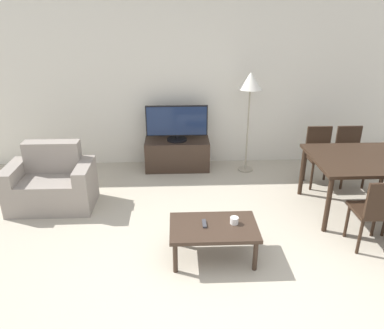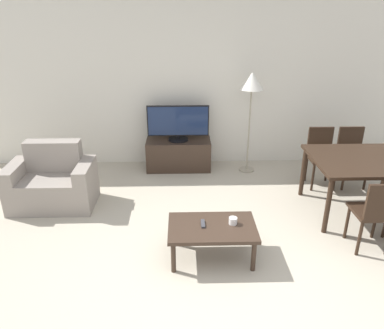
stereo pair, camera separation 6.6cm
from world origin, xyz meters
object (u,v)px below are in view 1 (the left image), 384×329
Objects in this scene: tv at (177,123)px; dining_chair_near at (375,210)px; floor_lamp at (250,86)px; coffee_table at (214,230)px; dining_table at (363,163)px; tv_stand at (177,154)px; armchair at (52,185)px; dining_chair_far at (349,152)px; remote_primary at (204,224)px; cup_white_near at (234,220)px; dining_chair_far_left at (320,152)px.

dining_chair_near is at bearing -47.67° from tv.
floor_lamp is (1.12, -0.13, 0.61)m from tv.
dining_chair_near is 0.54× the size of floor_lamp.
tv is 1.06× the size of coffee_table.
dining_table is (1.97, 0.92, 0.33)m from coffee_table.
dining_chair_near is (2.12, -2.33, 0.25)m from tv_stand.
dining_chair_far reaches higher than armchair.
remote_primary is at bearing -156.87° from dining_table.
dining_chair_far is 9.77× the size of cup_white_near.
floor_lamp is at bearing 152.87° from dining_chair_far_left.
cup_white_near is (-1.53, -0.04, -0.07)m from dining_chair_near.
dining_table is at bearing 23.13° from remote_primary.
coffee_table is 1.07× the size of dining_chair_far_left.
floor_lamp is (1.12, -0.13, 1.15)m from tv_stand.
dining_chair_far_left reaches higher than tv_stand.
tv_stand reaches higher than coffee_table.
armchair is at bearing -144.91° from tv.
tv reaches higher than tv_stand.
tv reaches higher than cup_white_near.
dining_table is at bearing -47.87° from floor_lamp.
floor_lamp is 18.03× the size of cup_white_near.
tv_stand is at bearing 96.56° from remote_primary.
floor_lamp reaches higher than dining_table.
coffee_table is at bearing -170.10° from cup_white_near.
coffee_table is 1.07× the size of dining_chair_far.
coffee_table is at bearing -177.55° from dining_chair_near.
tv reaches higher than dining_chair_near.
coffee_table is 1.07× the size of dining_chair_near.
dining_table is 8.63× the size of remote_primary.
tv is at bearing 35.09° from armchair.
remote_primary is at bearing -136.88° from dining_chair_far_left.
tv_stand is 2.39m from remote_primary.
floor_lamp reaches higher than coffee_table.
dining_table is at bearing -74.96° from dining_chair_far_left.
remote_primary is (-2.30, -1.73, -0.10)m from dining_chair_far.
dining_chair_far_left is 1.44m from floor_lamp.
dining_table is 1.98m from cup_white_near.
floor_lamp reaches higher than dining_chair_far_left.
coffee_table is (0.37, -2.40, -0.44)m from tv.
cup_white_near is at bearing 1.05° from remote_primary.
tv reaches higher than remote_primary.
dining_chair_far is 2.88m from remote_primary.
dining_chair_far is at bearing 74.96° from dining_chair_near.
remote_primary is (-2.07, -0.88, -0.28)m from dining_table.
armchair reaches higher than dining_table.
dining_chair_near is 5.76× the size of remote_primary.
armchair is at bearing 175.70° from dining_table.
coffee_table is 6.16× the size of remote_primary.
floor_lamp is 10.62× the size of remote_primary.
cup_white_near is (0.59, -2.36, -0.36)m from tv.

